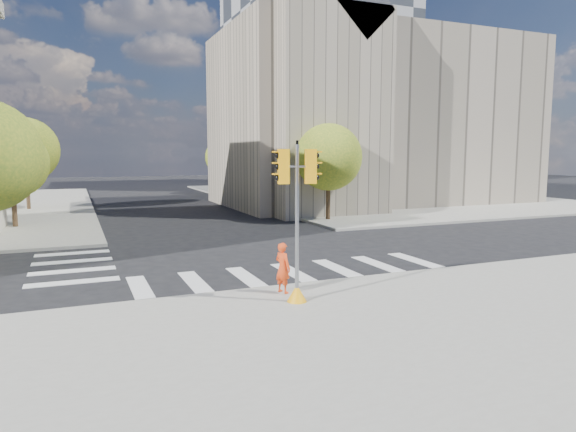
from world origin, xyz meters
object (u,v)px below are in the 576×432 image
at_px(lamp_near, 309,149).
at_px(lamp_far, 246,150).
at_px(photographer, 283,268).
at_px(traffic_signal, 297,235).

bearing_deg(lamp_near, lamp_far, 90.00).
height_order(lamp_far, photographer, lamp_far).
bearing_deg(traffic_signal, lamp_near, 75.65).
xyz_separation_m(lamp_near, traffic_signal, (-9.65, -19.91, -2.52)).
height_order(lamp_near, traffic_signal, lamp_near).
xyz_separation_m(lamp_near, lamp_far, (0.00, 14.00, 0.00)).
xyz_separation_m(lamp_far, traffic_signal, (-9.65, -33.91, -2.52)).
distance_m(lamp_near, lamp_far, 14.00).
distance_m(lamp_near, traffic_signal, 22.27).
relative_size(lamp_near, photographer, 5.31).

